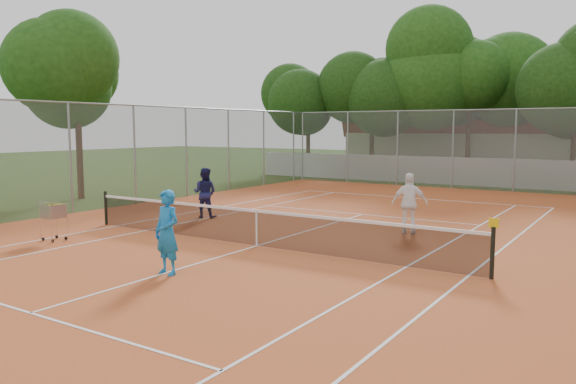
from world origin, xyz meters
The scene contains 12 objects.
ground centered at (0.00, 0.00, 0.00)m, with size 120.00×120.00×0.00m, color #1F3A0F.
court_pad centered at (0.00, 0.00, 0.01)m, with size 18.00×34.00×0.02m, color #BC5324.
court_lines centered at (0.00, 0.00, 0.02)m, with size 10.98×23.78×0.01m, color white.
tennis_net centered at (0.00, 0.00, 0.51)m, with size 11.88×0.10×0.98m, color black.
perimeter_fence centered at (0.00, 0.00, 2.00)m, with size 18.00×34.00×4.00m, color slate.
boundary_wall centered at (0.00, 19.00, 0.75)m, with size 26.00×0.30×1.50m, color silver.
clubhouse centered at (-2.00, 29.00, 2.20)m, with size 16.40×9.00×4.40m, color beige.
tropical_trees centered at (0.00, 22.00, 5.00)m, with size 29.00×19.00×10.00m, color black.
player_near centered at (0.09, -3.32, 0.91)m, with size 0.65×0.43×1.79m, color #177BCB.
player_far_left centered at (-4.27, 2.83, 0.88)m, with size 0.84×0.65×1.72m, color #191A4B.
player_far_right centered at (2.70, 3.85, 0.91)m, with size 1.04×0.43×1.78m, color white.
ball_hopper centered at (-5.04, -2.47, 0.58)m, with size 0.54×0.54×1.12m, color silver.
Camera 1 is at (8.52, -11.67, 3.09)m, focal length 35.00 mm.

